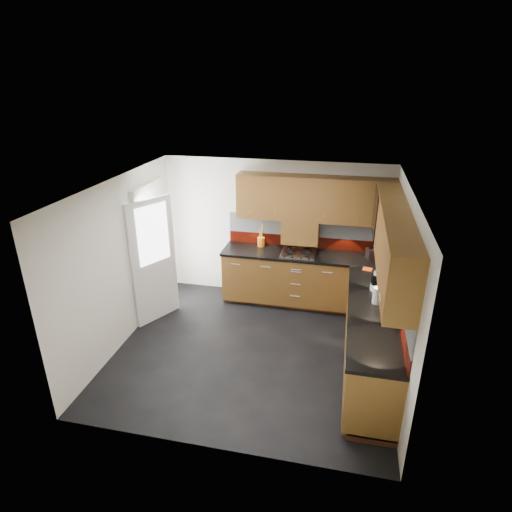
% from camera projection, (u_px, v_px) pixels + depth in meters
% --- Properties ---
extents(room, '(4.00, 3.80, 2.64)m').
position_uv_depth(room, '(252.00, 254.00, 5.58)').
color(room, black).
extents(base_cabinets, '(2.70, 3.20, 0.95)m').
position_uv_depth(base_cabinets, '(332.00, 307.00, 6.43)').
color(base_cabinets, brown).
rests_on(base_cabinets, room).
extents(countertop, '(2.72, 3.22, 0.04)m').
position_uv_depth(countertop, '(333.00, 278.00, 6.23)').
color(countertop, black).
rests_on(countertop, base_cabinets).
extents(backsplash, '(2.70, 3.20, 0.54)m').
position_uv_depth(backsplash, '(351.00, 256.00, 6.27)').
color(backsplash, '#681309').
rests_on(backsplash, countertop).
extents(upper_cabinets, '(2.50, 3.20, 0.72)m').
position_uv_depth(upper_cabinets, '(351.00, 218.00, 5.90)').
color(upper_cabinets, brown).
rests_on(upper_cabinets, room).
extents(extractor_hood, '(0.60, 0.33, 0.40)m').
position_uv_depth(extractor_hood, '(300.00, 231.00, 7.04)').
color(extractor_hood, brown).
rests_on(extractor_hood, room).
extents(glass_cabinet, '(0.32, 0.80, 0.66)m').
position_uv_depth(glass_cabinet, '(386.00, 212.00, 6.05)').
color(glass_cabinet, black).
rests_on(glass_cabinet, room).
extents(back_door, '(0.42, 1.19, 2.04)m').
position_uv_depth(back_door, '(153.00, 254.00, 6.78)').
color(back_door, white).
rests_on(back_door, room).
extents(gas_hob, '(0.57, 0.50, 0.04)m').
position_uv_depth(gas_hob, '(298.00, 253.00, 7.02)').
color(gas_hob, silver).
rests_on(gas_hob, countertop).
extents(utensil_pot, '(0.13, 0.13, 0.45)m').
position_uv_depth(utensil_pot, '(261.00, 241.00, 7.31)').
color(utensil_pot, orange).
rests_on(utensil_pot, countertop).
extents(toaster, '(0.27, 0.23, 0.17)m').
position_uv_depth(toaster, '(374.00, 253.00, 6.85)').
color(toaster, silver).
rests_on(toaster, countertop).
extents(food_processor, '(0.16, 0.16, 0.27)m').
position_uv_depth(food_processor, '(377.00, 282.00, 5.81)').
color(food_processor, white).
rests_on(food_processor, countertop).
extents(paper_towel, '(0.12, 0.12, 0.22)m').
position_uv_depth(paper_towel, '(377.00, 296.00, 5.48)').
color(paper_towel, white).
rests_on(paper_towel, countertop).
extents(orange_cloth, '(0.16, 0.14, 0.01)m').
position_uv_depth(orange_cloth, '(367.00, 269.00, 6.46)').
color(orange_cloth, '#D64F17').
rests_on(orange_cloth, countertop).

